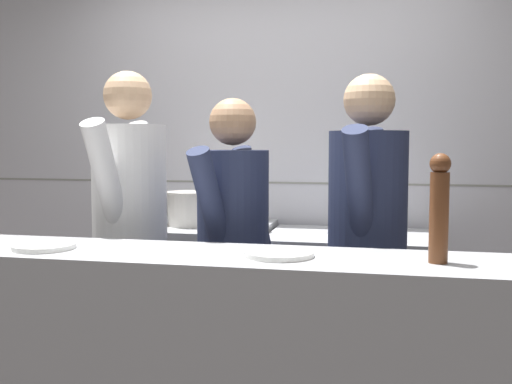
# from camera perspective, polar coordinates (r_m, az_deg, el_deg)

# --- Properties ---
(wall_back_tiled) EXTENTS (8.00, 0.06, 2.60)m
(wall_back_tiled) POSITION_cam_1_polar(r_m,az_deg,el_deg) (3.85, 2.32, 3.15)
(wall_back_tiled) COLOR silver
(wall_back_tiled) RESTS_ON ground_plane
(oven_range) EXTENTS (0.87, 0.71, 0.92)m
(oven_range) POSITION_cam_1_polar(r_m,az_deg,el_deg) (3.69, -5.71, -10.16)
(oven_range) COLOR #38383D
(oven_range) RESTS_ON ground_plane
(prep_counter) EXTENTS (0.91, 0.65, 0.89)m
(prep_counter) POSITION_cam_1_polar(r_m,az_deg,el_deg) (3.53, 8.79, -11.20)
(prep_counter) COLOR #B7BABF
(prep_counter) RESTS_ON ground_plane
(stock_pot) EXTENTS (0.27, 0.27, 0.14)m
(stock_pot) POSITION_cam_1_polar(r_m,az_deg,el_deg) (3.64, -9.99, -1.82)
(stock_pot) COLOR #2D2D33
(stock_pot) RESTS_ON oven_range
(sauce_pot) EXTENTS (0.27, 0.27, 0.20)m
(sauce_pot) POSITION_cam_1_polar(r_m,az_deg,el_deg) (3.54, -6.38, -1.49)
(sauce_pot) COLOR beige
(sauce_pot) RESTS_ON oven_range
(braising_pot) EXTENTS (0.27, 0.27, 0.20)m
(braising_pot) POSITION_cam_1_polar(r_m,az_deg,el_deg) (3.50, -1.60, -1.51)
(braising_pot) COLOR beige
(braising_pot) RESTS_ON oven_range
(mixing_bowl_steel) EXTENTS (0.26, 0.26, 0.10)m
(mixing_bowl_steel) POSITION_cam_1_polar(r_m,az_deg,el_deg) (3.41, 8.80, -3.25)
(mixing_bowl_steel) COLOR #B7BABF
(mixing_bowl_steel) RESTS_ON prep_counter
(plated_dish_main) EXTENTS (0.23, 0.23, 0.02)m
(plated_dish_main) POSITION_cam_1_polar(r_m,az_deg,el_deg) (2.38, -19.55, -4.91)
(plated_dish_main) COLOR white
(plated_dish_main) RESTS_ON pass_counter
(plated_dish_appetiser) EXTENTS (0.24, 0.24, 0.02)m
(plated_dish_appetiser) POSITION_cam_1_polar(r_m,az_deg,el_deg) (2.10, 2.21, -5.89)
(plated_dish_appetiser) COLOR white
(plated_dish_appetiser) RESTS_ON pass_counter
(pepper_mill) EXTENTS (0.07, 0.07, 0.36)m
(pepper_mill) POSITION_cam_1_polar(r_m,az_deg,el_deg) (2.05, 17.05, -1.29)
(pepper_mill) COLOR brown
(pepper_mill) RESTS_ON pass_counter
(chef_head_cook) EXTENTS (0.37, 0.76, 1.74)m
(chef_head_cook) POSITION_cam_1_polar(r_m,az_deg,el_deg) (2.96, -11.90, -3.81)
(chef_head_cook) COLOR black
(chef_head_cook) RESTS_ON ground_plane
(chef_sous) EXTENTS (0.39, 0.70, 1.60)m
(chef_sous) POSITION_cam_1_polar(r_m,az_deg,el_deg) (2.76, -2.19, -6.00)
(chef_sous) COLOR black
(chef_sous) RESTS_ON ground_plane
(chef_line) EXTENTS (0.39, 0.75, 1.70)m
(chef_line) POSITION_cam_1_polar(r_m,az_deg,el_deg) (2.71, 10.53, -5.07)
(chef_line) COLOR black
(chef_line) RESTS_ON ground_plane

